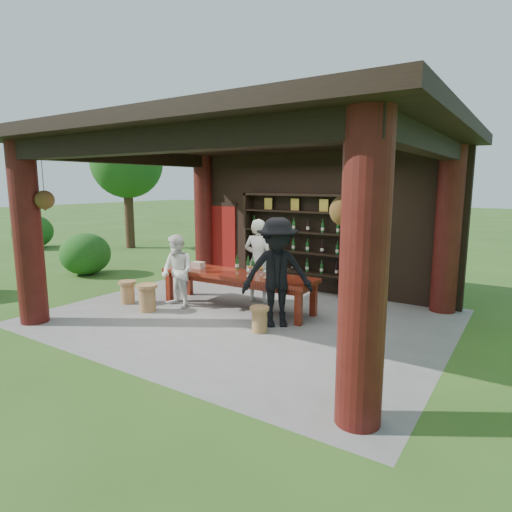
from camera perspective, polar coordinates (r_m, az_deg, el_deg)
The scene contains 15 objects.
ground at distance 8.43m, azimuth -1.50°, elevation -8.11°, with size 90.00×90.00×0.00m, color #2D5119.
pavilion at distance 8.41m, azimuth 0.03°, elevation 6.64°, with size 7.50×6.00×3.60m.
wine_shelf at distance 10.36m, azimuth 5.02°, elevation 1.85°, with size 2.66×0.40×2.34m.
tasting_table at distance 8.86m, azimuth -2.54°, elevation -3.00°, with size 3.42×0.97×0.75m.
stool_near_left at distance 8.99m, azimuth -14.29°, elevation -5.32°, with size 0.42×0.42×0.56m.
stool_near_right at distance 7.55m, azimuth 0.47°, elevation -8.35°, with size 0.34×0.34×0.45m.
stool_far_left at distance 9.71m, azimuth -16.75°, elevation -4.54°, with size 0.37×0.37×0.49m.
host at distance 9.32m, azimuth 0.33°, elevation -0.61°, with size 0.67×0.44×1.82m, color silver.
guest_woman at distance 9.05m, azimuth -10.46°, elevation -2.04°, with size 0.74×0.58×1.53m, color white.
guest_man at distance 7.68m, azimuth 2.85°, elevation -2.23°, with size 1.28×0.74×1.98m, color black.
table_bottles at distance 9.05m, azimuth -1.35°, elevation -0.97°, with size 0.51×0.11×0.31m.
table_glasses at distance 8.50m, azimuth 0.76°, elevation -2.21°, with size 0.91×0.43×0.15m.
napkin_basket at distance 9.38m, azimuth -7.72°, elevation -1.20°, with size 0.26×0.18×0.14m, color #BF6672.
shrubs at distance 8.91m, azimuth 8.30°, elevation -3.52°, with size 21.54×8.10×1.36m.
trees at distance 8.70m, azimuth 25.03°, elevation 14.01°, with size 21.37×10.09×4.80m.
Camera 1 is at (4.58, -6.60, 2.57)m, focal length 30.00 mm.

